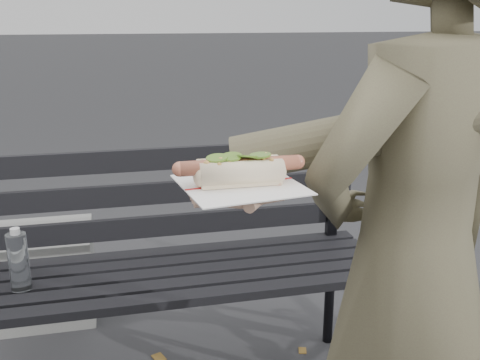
# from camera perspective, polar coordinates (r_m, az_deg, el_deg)

# --- Properties ---
(park_bench) EXTENTS (1.50, 0.44, 0.88)m
(park_bench) POSITION_cam_1_polar(r_m,az_deg,el_deg) (2.03, -7.70, -7.23)
(park_bench) COLOR black
(park_bench) RESTS_ON ground
(person) EXTENTS (0.69, 0.58, 1.63)m
(person) POSITION_cam_1_polar(r_m,az_deg,el_deg) (1.26, 17.06, -8.84)
(person) COLOR brown
(person) RESTS_ON ground
(held_hotdog) EXTENTS (0.63, 0.31, 0.20)m
(held_hotdog) POSITION_cam_1_polar(r_m,az_deg,el_deg) (1.05, 9.57, 3.45)
(held_hotdog) COLOR brown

